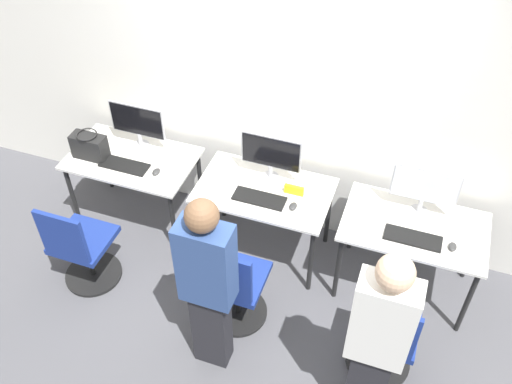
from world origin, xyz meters
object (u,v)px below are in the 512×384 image
object	(u,v)px
office_chair_left	(82,250)
handbag	(90,146)
mouse_left	(156,172)
mouse_right	(453,247)
monitor_left	(137,123)
office_chair_center	(234,289)
keyboard_left	(124,165)
person_center	(208,283)
keyboard_center	(259,198)
mouse_center	(293,206)
monitor_center	(271,155)
office_chair_right	(384,340)
keyboard_right	(413,238)
monitor_right	(425,188)
person_right	(378,340)

from	to	relation	value
office_chair_left	handbag	bearing A→B (deg)	110.05
mouse_left	mouse_right	bearing A→B (deg)	-0.64
monitor_left	office_chair_center	size ratio (longest dim) A/B	0.55
office_chair_center	mouse_right	size ratio (longest dim) A/B	10.20
handbag	keyboard_left	bearing A→B (deg)	-3.68
office_chair_center	person_center	xyz separation A→B (m)	(-0.03, -0.37, 0.50)
office_chair_left	office_chair_center	xyz separation A→B (m)	(1.31, 0.05, 0.00)
keyboard_center	person_center	size ratio (longest dim) A/B	0.26
office_chair_center	mouse_right	distance (m)	1.65
person_center	handbag	distance (m)	1.86
mouse_left	keyboard_center	size ratio (longest dim) A/B	0.21
monitor_left	mouse_center	distance (m)	1.55
monitor_center	office_chair_right	xyz separation A→B (m)	(1.18, -0.99, -0.60)
office_chair_left	keyboard_right	distance (m)	2.61
mouse_left	office_chair_left	bearing A→B (deg)	-116.92
office_chair_left	mouse_right	size ratio (longest dim) A/B	10.20
office_chair_left	monitor_center	size ratio (longest dim) A/B	1.83
office_chair_left	office_chair_right	world-z (taller)	same
monitor_left	mouse_left	bearing A→B (deg)	-44.39
handbag	monitor_right	bearing A→B (deg)	5.47
mouse_center	office_chair_center	bearing A→B (deg)	-111.73
keyboard_center	mouse_right	world-z (taller)	mouse_right
monitor_center	keyboard_right	bearing A→B (deg)	-13.84
keyboard_center	person_center	bearing A→B (deg)	-90.30
keyboard_left	mouse_right	bearing A→B (deg)	-0.34
office_chair_left	person_right	distance (m)	2.49
office_chair_left	monitor_right	bearing A→B (deg)	21.57
keyboard_center	office_chair_center	xyz separation A→B (m)	(0.02, -0.65, -0.36)
keyboard_center	mouse_left	bearing A→B (deg)	179.30
mouse_left	keyboard_center	xyz separation A→B (m)	(0.92, -0.01, -0.01)
person_center	monitor_center	bearing A→B (deg)	89.76
person_right	office_chair_center	bearing A→B (deg)	158.77
mouse_left	keyboard_right	world-z (taller)	mouse_left
keyboard_left	keyboard_right	xyz separation A→B (m)	(2.43, -0.02, 0.00)
office_chair_center	office_chair_right	size ratio (longest dim) A/B	1.00
office_chair_center	handbag	size ratio (longest dim) A/B	3.06
mouse_left	office_chair_center	distance (m)	1.21
monitor_center	handbag	distance (m)	1.57
monitor_center	mouse_left	bearing A→B (deg)	-163.73
monitor_center	monitor_right	distance (m)	1.22
mouse_left	person_right	distance (m)	2.32
person_center	office_chair_right	xyz separation A→B (m)	(1.18, 0.30, -0.50)
office_chair_center	office_chair_right	world-z (taller)	same
keyboard_center	handbag	bearing A→B (deg)	179.21
monitor_left	office_chair_center	world-z (taller)	monitor_left
office_chair_left	person_right	world-z (taller)	person_right
keyboard_left	mouse_center	distance (m)	1.50
person_center	keyboard_right	world-z (taller)	person_center
monitor_right	handbag	bearing A→B (deg)	-174.53
person_center	mouse_right	bearing A→B (deg)	33.50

